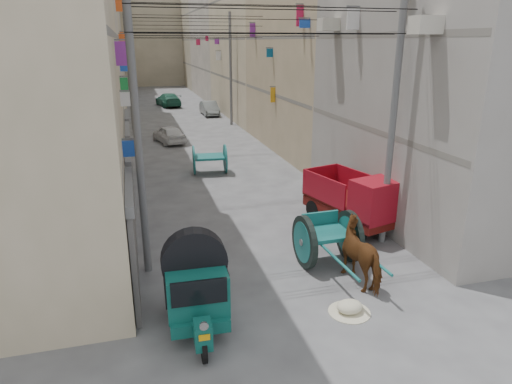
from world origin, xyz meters
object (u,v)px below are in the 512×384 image
object	(u,v)px
distant_car_green	(168,100)
distant_car_white	(169,134)
auto_rickshaw	(195,284)
tonga_cart	(327,238)
feed_sack	(350,307)
horse	(364,254)
mini_truck	(359,203)
second_cart	(210,158)
distant_car_grey	(209,108)

from	to	relation	value
distant_car_green	distant_car_white	bearing A→B (deg)	76.37
auto_rickshaw	distant_car_white	bearing A→B (deg)	88.68
tonga_cart	feed_sack	world-z (taller)	tonga_cart
horse	tonga_cart	bearing A→B (deg)	-75.42
mini_truck	distant_car_white	distance (m)	16.33
feed_sack	distant_car_green	distance (m)	37.09
feed_sack	auto_rickshaw	bearing A→B (deg)	172.48
mini_truck	second_cart	distance (m)	8.81
second_cart	feed_sack	world-z (taller)	second_cart
tonga_cart	horse	xyz separation A→B (m)	(0.50, -1.21, 0.02)
auto_rickshaw	distant_car_green	world-z (taller)	auto_rickshaw
feed_sack	distant_car_green	world-z (taller)	distant_car_green
tonga_cart	horse	distance (m)	1.31
auto_rickshaw	distant_car_grey	distance (m)	30.51
mini_truck	distant_car_green	size ratio (longest dim) A/B	0.85
feed_sack	horse	size ratio (longest dim) A/B	0.32
second_cart	distant_car_green	world-z (taller)	second_cart
distant_car_white	feed_sack	bearing A→B (deg)	81.19
auto_rickshaw	mini_truck	size ratio (longest dim) A/B	0.68
horse	distant_car_green	distance (m)	35.87
second_cart	horse	world-z (taller)	horse
second_cart	distant_car_white	bearing A→B (deg)	104.25
feed_sack	mini_truck	bearing A→B (deg)	60.90
auto_rickshaw	horse	world-z (taller)	auto_rickshaw
distant_car_white	distant_car_green	size ratio (longest dim) A/B	0.73
mini_truck	feed_sack	world-z (taller)	mini_truck
auto_rickshaw	tonga_cart	bearing A→B (deg)	28.58
horse	distant_car_white	xyz separation A→B (m)	(-3.36, 18.81, -0.25)
mini_truck	horse	bearing A→B (deg)	-129.98
second_cart	feed_sack	distance (m)	12.58
auto_rickshaw	tonga_cart	size ratio (longest dim) A/B	0.75
tonga_cart	second_cart	bearing A→B (deg)	97.09
auto_rickshaw	distant_car_white	xyz separation A→B (m)	(1.13, 19.60, -0.48)
tonga_cart	horse	bearing A→B (deg)	-69.42
auto_rickshaw	feed_sack	world-z (taller)	auto_rickshaw
mini_truck	feed_sack	size ratio (longest dim) A/B	6.02
tonga_cart	feed_sack	distance (m)	2.58
mini_truck	horse	distance (m)	3.55
auto_rickshaw	horse	xyz separation A→B (m)	(4.49, 0.79, -0.23)
tonga_cart	distant_car_green	distance (m)	34.65
mini_truck	second_cart	xyz separation A→B (m)	(-3.59, 8.05, -0.18)
distant_car_grey	mini_truck	bearing A→B (deg)	-89.65
horse	distant_car_grey	bearing A→B (deg)	-99.86
distant_car_grey	distant_car_green	distance (m)	7.21
horse	feed_sack	bearing A→B (deg)	43.58
mini_truck	distant_car_grey	distance (m)	26.01
feed_sack	horse	bearing A→B (deg)	51.51
tonga_cart	horse	size ratio (longest dim) A/B	1.77
tonga_cart	second_cart	distance (m)	10.18
distant_car_grey	horse	bearing A→B (deg)	-92.70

